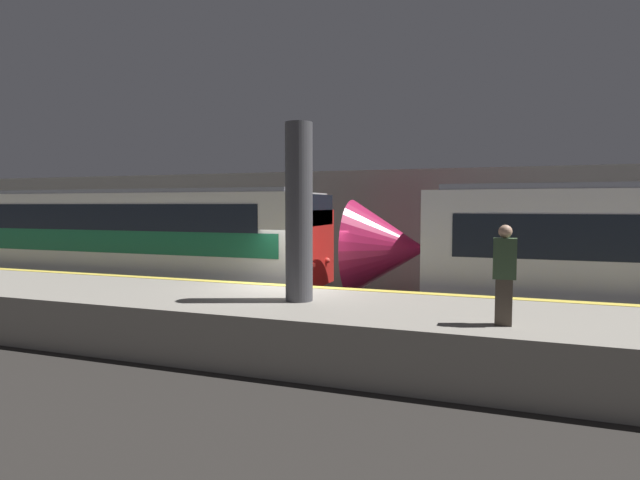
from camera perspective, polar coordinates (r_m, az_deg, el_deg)
ground_plane at (r=13.23m, az=-3.47°, el=-9.95°), size 120.00×120.00×0.00m
platform at (r=11.45m, az=-7.11°, el=-9.28°), size 40.00×3.71×1.14m
station_rear_barrier at (r=18.80m, az=3.91°, el=1.11°), size 50.00×0.15×4.48m
support_pillar_near at (r=10.70m, az=-2.42°, el=3.16°), size 0.59×0.59×3.81m
train_boxy at (r=21.27m, az=-28.79°, el=0.06°), size 21.74×3.00×3.71m
person_waiting at (r=9.11m, az=20.32°, el=-3.47°), size 0.38×0.24×1.73m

